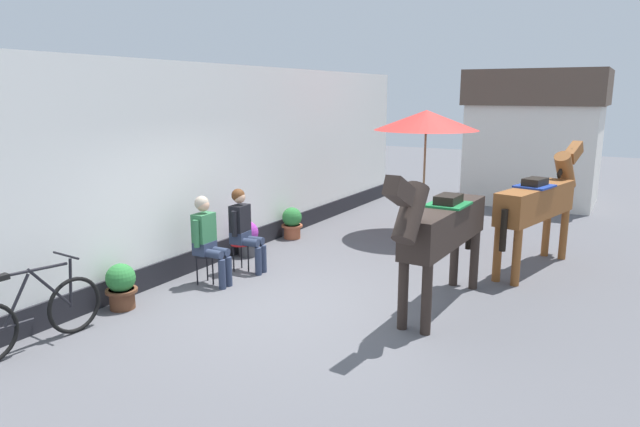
{
  "coord_description": "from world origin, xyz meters",
  "views": [
    {
      "loc": [
        3.89,
        -6.33,
        2.92
      ],
      "look_at": [
        -0.4,
        1.2,
        1.05
      ],
      "focal_mm": 31.52,
      "sensor_mm": 36.0,
      "label": 1
    }
  ],
  "objects": [
    {
      "name": "ground_plane",
      "position": [
        0.0,
        3.0,
        0.0
      ],
      "size": [
        40.0,
        40.0,
        0.0
      ],
      "primitive_type": "plane",
      "color": "#56565B"
    },
    {
      "name": "saddled_horse_far",
      "position": [
        2.52,
        3.43,
        1.16
      ],
      "size": [
        0.98,
        2.95,
        2.06
      ],
      "color": "brown",
      "rests_on": "ground_plane"
    },
    {
      "name": "flower_planter_nearest",
      "position": [
        -2.1,
        -1.33,
        0.33
      ],
      "size": [
        0.43,
        0.43,
        0.64
      ],
      "color": "brown",
      "rests_on": "ground_plane"
    },
    {
      "name": "pub_facade_wall",
      "position": [
        -2.55,
        1.5,
        1.54
      ],
      "size": [
        0.34,
        14.0,
        3.4
      ],
      "color": "white",
      "rests_on": "ground_plane"
    },
    {
      "name": "leaning_bicycle",
      "position": [
        -2.01,
        -2.68,
        0.4
      ],
      "size": [
        0.5,
        1.76,
        1.02
      ],
      "color": "black",
      "rests_on": "ground_plane"
    },
    {
      "name": "cafe_parasol",
      "position": [
        0.1,
        4.63,
        2.36
      ],
      "size": [
        2.1,
        2.1,
        2.58
      ],
      "color": "black",
      "rests_on": "ground_plane"
    },
    {
      "name": "seated_visitor_near",
      "position": [
        -1.72,
        0.04,
        0.78
      ],
      "size": [
        0.61,
        0.49,
        1.39
      ],
      "color": "black",
      "rests_on": "ground_plane"
    },
    {
      "name": "seated_visitor_far",
      "position": [
        -1.65,
        0.84,
        0.78
      ],
      "size": [
        0.61,
        0.49,
        1.39
      ],
      "color": "red",
      "rests_on": "ground_plane"
    },
    {
      "name": "saddled_horse_near",
      "position": [
        1.7,
        0.79,
        1.16
      ],
      "size": [
        0.53,
        3.0,
        2.06
      ],
      "color": "#2D231E",
      "rests_on": "ground_plane"
    },
    {
      "name": "flower_planter_farthest",
      "position": [
        -2.12,
        3.07,
        0.33
      ],
      "size": [
        0.43,
        0.43,
        0.64
      ],
      "color": "#A85638",
      "rests_on": "ground_plane"
    },
    {
      "name": "distant_cottage",
      "position": [
        1.4,
        9.63,
        1.8
      ],
      "size": [
        3.4,
        2.6,
        3.5
      ],
      "color": "silver",
      "rests_on": "ground_plane"
    },
    {
      "name": "flower_planter_inner_far",
      "position": [
        -2.15,
        1.6,
        0.33
      ],
      "size": [
        0.43,
        0.43,
        0.64
      ],
      "color": "#4C4C51",
      "rests_on": "ground_plane"
    }
  ]
}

